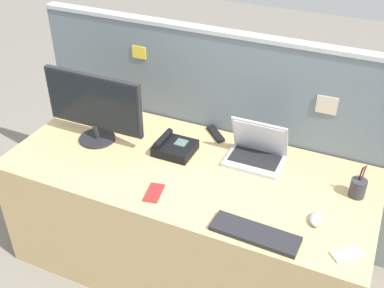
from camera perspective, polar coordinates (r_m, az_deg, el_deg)
The scene contains 12 objects.
ground_plane at distance 2.95m, azimuth -0.41°, elevation -13.92°, with size 10.00×10.00×0.00m, color slate.
desk at distance 2.70m, azimuth -0.44°, elevation -8.89°, with size 1.93×0.84×0.70m, color tan.
cubicle_divider at distance 2.85m, azimuth 3.41°, elevation 1.30°, with size 2.29×0.07×1.30m.
desktop_monitor at distance 2.64m, azimuth -11.79°, elevation 4.60°, with size 0.59×0.20×0.40m.
laptop at distance 2.52m, azimuth 7.83°, elevation -0.72°, with size 0.30×0.23×0.23m.
desk_phone at distance 2.58m, azimuth -2.18°, elevation -0.38°, with size 0.21×0.19×0.09m.
keyboard_main at distance 2.11m, azimuth 7.62°, elevation -10.68°, with size 0.39×0.12×0.02m, color #232328.
computer_mouse_right_hand at distance 2.22m, azimuth 14.76°, elevation -8.76°, with size 0.06×0.10×0.03m, color #9EA0A8.
pen_cup at distance 2.40m, azimuth 19.44°, elevation -5.01°, with size 0.08×0.08×0.19m.
cell_phone_silver_slab at distance 2.11m, azimuth 18.21°, elevation -12.55°, with size 0.06×0.13×0.01m, color #B7BAC1.
cell_phone_red_case at distance 2.31m, azimuth -4.62°, elevation -5.89°, with size 0.07×0.14×0.01m, color #B22323.
tv_remote at distance 2.73m, azimuth 2.88°, elevation 1.24°, with size 0.04×0.17×0.02m, color black.
Camera 1 is at (0.84, -1.80, 2.18)m, focal length 44.09 mm.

